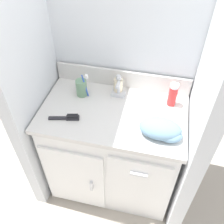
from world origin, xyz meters
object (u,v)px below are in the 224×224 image
soap_dispenser (118,86)px  hairbrush (68,117)px  toothbrush_cup (82,88)px  hand_towel (162,130)px  shaving_cream_can (173,95)px

soap_dispenser → hairbrush: size_ratio=0.78×
soap_dispenser → hairbrush: 0.38m
toothbrush_cup → hand_towel: size_ratio=0.73×
hairbrush → toothbrush_cup: bearing=73.8°
shaving_cream_can → hand_towel: shaving_cream_can is taller
hairbrush → shaving_cream_can: bearing=11.3°
shaving_cream_can → soap_dispenser: bearing=174.5°
soap_dispenser → shaving_cream_can: 0.34m
toothbrush_cup → hand_towel: bearing=-23.6°
toothbrush_cup → soap_dispenser: toothbrush_cup is taller
shaving_cream_can → hand_towel: 0.27m
soap_dispenser → hand_towel: bearing=-44.5°
shaving_cream_can → hand_towel: size_ratio=0.66×
hairbrush → hand_towel: bearing=-13.8°
shaving_cream_can → hairbrush: 0.63m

